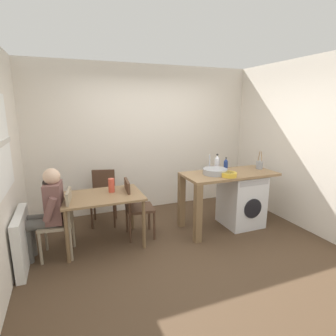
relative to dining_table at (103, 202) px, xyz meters
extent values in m
plane|color=#4C3826|center=(1.00, -0.52, -0.64)|extent=(5.46, 5.46, 0.00)
cube|color=silver|center=(1.00, 1.23, 0.71)|extent=(4.60, 0.10, 2.70)
cube|color=white|center=(-1.09, -0.22, 0.91)|extent=(0.01, 0.90, 1.10)
cube|color=beige|center=(-1.08, -0.22, 0.91)|extent=(0.02, 0.96, 0.06)
cube|color=silver|center=(3.15, -0.52, 0.71)|extent=(0.10, 3.80, 2.70)
cube|color=white|center=(-1.02, -0.22, -0.29)|extent=(0.10, 0.80, 0.70)
cube|color=olive|center=(0.00, 0.00, 0.08)|extent=(1.10, 0.76, 0.03)
cylinder|color=brown|center=(-0.50, -0.33, -0.29)|extent=(0.05, 0.05, 0.71)
cylinder|color=brown|center=(0.50, -0.33, -0.29)|extent=(0.05, 0.05, 0.71)
cylinder|color=brown|center=(-0.50, 0.33, -0.29)|extent=(0.05, 0.05, 0.71)
cylinder|color=brown|center=(0.50, 0.33, -0.29)|extent=(0.05, 0.05, 0.71)
cube|color=gray|center=(-0.62, -0.10, -0.19)|extent=(0.45, 0.45, 0.04)
cube|color=gray|center=(-0.44, -0.12, 0.03)|extent=(0.08, 0.38, 0.45)
cylinder|color=gray|center=(-0.82, -0.26, -0.42)|extent=(0.04, 0.04, 0.45)
cylinder|color=gray|center=(-0.78, 0.10, -0.42)|extent=(0.04, 0.04, 0.45)
cylinder|color=gray|center=(-0.46, -0.30, -0.42)|extent=(0.04, 0.04, 0.45)
cylinder|color=gray|center=(-0.42, 0.06, -0.42)|extent=(0.04, 0.04, 0.45)
cube|color=#4C3323|center=(0.55, 0.05, -0.19)|extent=(0.43, 0.43, 0.04)
cube|color=#4C3323|center=(0.37, 0.07, 0.03)|extent=(0.07, 0.38, 0.45)
cylinder|color=#4C3323|center=(0.74, 0.21, -0.42)|extent=(0.04, 0.04, 0.45)
cylinder|color=#4C3323|center=(0.71, -0.14, -0.42)|extent=(0.04, 0.04, 0.45)
cylinder|color=#4C3323|center=(0.39, 0.24, -0.42)|extent=(0.04, 0.04, 0.45)
cylinder|color=#4C3323|center=(0.36, -0.11, -0.42)|extent=(0.04, 0.04, 0.45)
cube|color=#4C3323|center=(0.10, 0.70, -0.19)|extent=(0.48, 0.48, 0.04)
cube|color=#4C3323|center=(0.14, 0.88, 0.03)|extent=(0.38, 0.12, 0.45)
cylinder|color=#4C3323|center=(0.23, 0.48, -0.42)|extent=(0.04, 0.04, 0.45)
cylinder|color=#4C3323|center=(-0.12, 0.57, -0.42)|extent=(0.04, 0.04, 0.45)
cylinder|color=#4C3323|center=(0.32, 0.83, -0.42)|extent=(0.04, 0.04, 0.45)
cylinder|color=#4C3323|center=(-0.03, 0.92, -0.42)|extent=(0.04, 0.04, 0.45)
cylinder|color=#595651|center=(-0.97, -0.15, -0.42)|extent=(0.11, 0.11, 0.45)
cylinder|color=#595651|center=(-0.95, 0.03, -0.42)|extent=(0.11, 0.11, 0.45)
cylinder|color=#595651|center=(-0.81, -0.17, -0.14)|extent=(0.41, 0.19, 0.14)
cylinder|color=#595651|center=(-0.79, 0.01, -0.14)|extent=(0.41, 0.19, 0.14)
cube|color=brown|center=(-0.62, -0.10, 0.11)|extent=(0.24, 0.36, 0.52)
cylinder|color=brown|center=(-0.67, -0.31, 0.09)|extent=(0.20, 0.11, 0.31)
cylinder|color=brown|center=(-0.61, 0.11, 0.09)|extent=(0.20, 0.11, 0.31)
sphere|color=beige|center=(-0.62, -0.10, 0.45)|extent=(0.21, 0.21, 0.21)
sphere|color=black|center=(-0.68, -0.09, 0.37)|extent=(0.12, 0.12, 0.12)
cube|color=olive|center=(1.98, -0.15, 0.26)|extent=(1.50, 0.68, 0.04)
cube|color=brown|center=(1.28, -0.44, -0.20)|extent=(0.10, 0.10, 0.88)
cube|color=brown|center=(1.28, 0.14, -0.20)|extent=(0.10, 0.10, 0.88)
cube|color=silver|center=(2.24, -0.15, -0.21)|extent=(0.60, 0.60, 0.86)
cylinder|color=black|center=(2.24, -0.46, -0.26)|extent=(0.32, 0.02, 0.32)
cube|color=#B2B2B7|center=(2.24, -0.45, 0.16)|extent=(0.54, 0.01, 0.08)
cylinder|color=#9EA0A5|center=(1.72, -0.15, 0.32)|extent=(0.38, 0.38, 0.09)
cylinder|color=#B2B2B7|center=(1.72, 0.03, 0.42)|extent=(0.02, 0.02, 0.28)
cylinder|color=silver|center=(1.89, 0.08, 0.37)|extent=(0.08, 0.08, 0.19)
cone|color=silver|center=(1.89, 0.08, 0.50)|extent=(0.07, 0.07, 0.05)
cylinder|color=#262626|center=(1.89, 0.08, 0.54)|extent=(0.03, 0.03, 0.02)
cylinder|color=navy|center=(2.01, 0.00, 0.36)|extent=(0.07, 0.07, 0.16)
cone|color=navy|center=(2.01, 0.00, 0.46)|extent=(0.06, 0.06, 0.04)
cylinder|color=#262626|center=(2.01, 0.00, 0.49)|extent=(0.03, 0.03, 0.02)
cylinder|color=gold|center=(1.83, -0.35, 0.31)|extent=(0.24, 0.24, 0.07)
cylinder|color=olive|center=(1.83, -0.35, 0.33)|extent=(0.19, 0.19, 0.03)
cylinder|color=gray|center=(2.61, -0.10, 0.34)|extent=(0.11, 0.11, 0.13)
cylinder|color=#99724C|center=(2.59, -0.09, 0.49)|extent=(0.01, 0.04, 0.18)
cylinder|color=#99724C|center=(2.63, -0.12, 0.49)|extent=(0.01, 0.05, 0.18)
cylinder|color=#D84C38|center=(0.15, 0.10, 0.20)|extent=(0.09, 0.09, 0.20)
cube|color=#B2B2B7|center=(1.93, -0.25, 0.28)|extent=(0.15, 0.06, 0.01)
cube|color=#262628|center=(1.93, -0.25, 0.28)|extent=(0.15, 0.06, 0.01)
camera|label=1|loc=(-0.44, -3.66, 1.31)|focal=28.63mm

